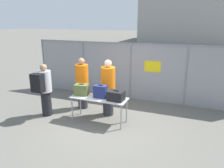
% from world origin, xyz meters
% --- Properties ---
extents(ground_plane, '(120.00, 120.00, 0.00)m').
position_xyz_m(ground_plane, '(0.00, 0.00, 0.00)').
color(ground_plane, '#605E56').
extents(fence_section, '(8.25, 0.07, 2.19)m').
position_xyz_m(fence_section, '(0.01, 2.43, 1.14)').
color(fence_section, gray).
rests_on(fence_section, ground_plane).
extents(inspection_table, '(1.71, 0.62, 0.77)m').
position_xyz_m(inspection_table, '(-0.26, 0.11, 0.70)').
color(inspection_table, silver).
rests_on(inspection_table, ground_plane).
extents(suitcase_olive, '(0.46, 0.35, 0.36)m').
position_xyz_m(suitcase_olive, '(-0.86, 0.14, 0.94)').
color(suitcase_olive, '#566033').
rests_on(suitcase_olive, inspection_table).
extents(suitcase_navy, '(0.39, 0.25, 0.40)m').
position_xyz_m(suitcase_navy, '(-0.22, 0.13, 0.96)').
color(suitcase_navy, navy).
rests_on(suitcase_navy, inspection_table).
extents(suitcase_black, '(0.47, 0.37, 0.30)m').
position_xyz_m(suitcase_black, '(0.30, 0.07, 0.91)').
color(suitcase_black, black).
rests_on(suitcase_black, inspection_table).
extents(traveler_hooded, '(0.42, 0.65, 1.70)m').
position_xyz_m(traveler_hooded, '(-2.05, -0.16, 0.93)').
color(traveler_hooded, black).
rests_on(traveler_hooded, ground_plane).
extents(security_worker_near, '(0.45, 0.45, 1.82)m').
position_xyz_m(security_worker_near, '(-0.20, 0.67, 0.94)').
color(security_worker_near, '#2D2D33').
rests_on(security_worker_near, ground_plane).
extents(security_worker_far, '(0.44, 0.44, 1.78)m').
position_xyz_m(security_worker_far, '(-1.26, 0.88, 0.92)').
color(security_worker_far, '#2D2D33').
rests_on(security_worker_far, ground_plane).
extents(utility_trailer, '(4.58, 2.21, 0.78)m').
position_xyz_m(utility_trailer, '(1.44, 4.53, 0.46)').
color(utility_trailer, silver).
rests_on(utility_trailer, ground_plane).
extents(distant_hangar, '(12.73, 13.51, 6.35)m').
position_xyz_m(distant_hangar, '(1.22, 28.75, 3.18)').
color(distant_hangar, '#999993').
rests_on(distant_hangar, ground_plane).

